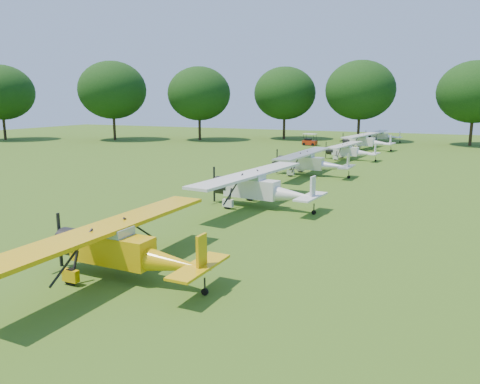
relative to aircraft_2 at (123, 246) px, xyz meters
The scene contains 9 objects.
ground 7.24m from the aircraft_2, 95.45° to the left, with size 160.00×160.00×0.00m, color #345715.
tree_belt 10.30m from the aircraft_2, 68.23° to the left, with size 137.36×130.27×14.52m.
aircraft_2 is the anchor object (origin of this frame).
aircraft_3 13.28m from the aircraft_2, 89.19° to the left, with size 7.53×11.98×2.35m.
aircraft_4 26.84m from the aircraft_2, 90.71° to the left, with size 7.07×11.26×2.22m.
aircraft_5 39.40m from the aircraft_2, 89.08° to the left, with size 6.09×9.68×1.90m.
aircraft_6 51.06m from the aircraft_2, 89.47° to the left, with size 7.07×11.21×2.20m.
aircraft_7 64.61m from the aircraft_2, 89.24° to the left, with size 5.72×9.10×1.79m.
golf_cart 54.69m from the aircraft_2, 98.57° to the left, with size 2.14×1.45×1.73m.
Camera 1 is at (11.59, -20.64, 6.73)m, focal length 35.00 mm.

